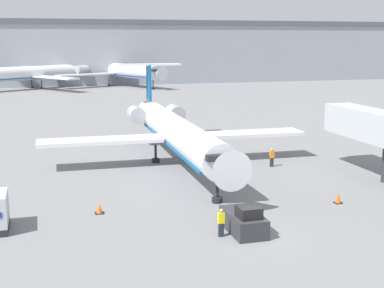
{
  "coord_description": "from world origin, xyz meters",
  "views": [
    {
      "loc": [
        -12.15,
        -28.63,
        11.84
      ],
      "look_at": [
        0.0,
        13.83,
        3.18
      ],
      "focal_mm": 50.0,
      "sensor_mm": 36.0,
      "label": 1
    }
  ],
  "objects_px": {
    "airplane_main": "(176,131)",
    "airplane_parked_far_right": "(32,73)",
    "traffic_cone_left": "(99,209)",
    "airplane_parked_far_left": "(118,70)",
    "traffic_cone_right": "(338,198)",
    "worker_near_tug": "(221,222)",
    "pushback_tug": "(244,221)",
    "worker_by_wing": "(272,157)",
    "jet_bridge": "(373,126)"
  },
  "relations": [
    {
      "from": "pushback_tug",
      "to": "airplane_parked_far_right",
      "type": "height_order",
      "value": "airplane_parked_far_right"
    },
    {
      "from": "airplane_main",
      "to": "worker_near_tug",
      "type": "bearing_deg",
      "value": -96.43
    },
    {
      "from": "worker_near_tug",
      "to": "airplane_parked_far_left",
      "type": "xyz_separation_m",
      "value": [
        9.79,
        110.1,
        3.09
      ]
    },
    {
      "from": "traffic_cone_right",
      "to": "airplane_parked_far_left",
      "type": "height_order",
      "value": "airplane_parked_far_left"
    },
    {
      "from": "traffic_cone_left",
      "to": "traffic_cone_right",
      "type": "height_order",
      "value": "traffic_cone_right"
    },
    {
      "from": "airplane_parked_far_left",
      "to": "jet_bridge",
      "type": "distance_m",
      "value": 99.99
    },
    {
      "from": "airplane_main",
      "to": "worker_by_wing",
      "type": "relative_size",
      "value": 18.03
    },
    {
      "from": "traffic_cone_left",
      "to": "airplane_parked_far_right",
      "type": "xyz_separation_m",
      "value": [
        -5.09,
        99.47,
        3.56
      ]
    },
    {
      "from": "worker_near_tug",
      "to": "traffic_cone_left",
      "type": "height_order",
      "value": "worker_near_tug"
    },
    {
      "from": "airplane_parked_far_left",
      "to": "traffic_cone_left",
      "type": "bearing_deg",
      "value": -99.02
    },
    {
      "from": "pushback_tug",
      "to": "worker_by_wing",
      "type": "xyz_separation_m",
      "value": [
        8.97,
        15.62,
        0.21
      ]
    },
    {
      "from": "airplane_main",
      "to": "traffic_cone_left",
      "type": "bearing_deg",
      "value": -123.7
    },
    {
      "from": "airplane_main",
      "to": "pushback_tug",
      "type": "height_order",
      "value": "airplane_main"
    },
    {
      "from": "airplane_main",
      "to": "traffic_cone_left",
      "type": "distance_m",
      "value": 16.28
    },
    {
      "from": "worker_near_tug",
      "to": "traffic_cone_left",
      "type": "bearing_deg",
      "value": 135.58
    },
    {
      "from": "traffic_cone_right",
      "to": "traffic_cone_left",
      "type": "bearing_deg",
      "value": 171.82
    },
    {
      "from": "worker_near_tug",
      "to": "airplane_parked_far_right",
      "type": "bearing_deg",
      "value": 96.33
    },
    {
      "from": "airplane_main",
      "to": "worker_by_wing",
      "type": "xyz_separation_m",
      "value": [
        8.35,
        -3.85,
        -2.25
      ]
    },
    {
      "from": "pushback_tug",
      "to": "worker_by_wing",
      "type": "relative_size",
      "value": 2.22
    },
    {
      "from": "worker_near_tug",
      "to": "traffic_cone_left",
      "type": "relative_size",
      "value": 2.57
    },
    {
      "from": "traffic_cone_left",
      "to": "traffic_cone_right",
      "type": "xyz_separation_m",
      "value": [
        17.16,
        -2.47,
        0.07
      ]
    },
    {
      "from": "traffic_cone_right",
      "to": "jet_bridge",
      "type": "xyz_separation_m",
      "value": [
        7.02,
        6.35,
        4.05
      ]
    },
    {
      "from": "pushback_tug",
      "to": "traffic_cone_right",
      "type": "relative_size",
      "value": 4.72
    },
    {
      "from": "airplane_parked_far_right",
      "to": "traffic_cone_left",
      "type": "bearing_deg",
      "value": -87.07
    },
    {
      "from": "traffic_cone_left",
      "to": "airplane_parked_far_right",
      "type": "height_order",
      "value": "airplane_parked_far_right"
    },
    {
      "from": "worker_by_wing",
      "to": "traffic_cone_right",
      "type": "xyz_separation_m",
      "value": [
        -0.08,
        -11.95,
        -0.53
      ]
    },
    {
      "from": "airplane_main",
      "to": "airplane_parked_far_right",
      "type": "bearing_deg",
      "value": 99.22
    },
    {
      "from": "airplane_parked_far_left",
      "to": "airplane_parked_far_right",
      "type": "xyz_separation_m",
      "value": [
        -21.54,
        -4.1,
        -0.12
      ]
    },
    {
      "from": "worker_near_tug",
      "to": "airplane_parked_far_right",
      "type": "distance_m",
      "value": 106.69
    },
    {
      "from": "airplane_parked_far_right",
      "to": "airplane_parked_far_left",
      "type": "bearing_deg",
      "value": 10.78
    },
    {
      "from": "worker_by_wing",
      "to": "traffic_cone_left",
      "type": "xyz_separation_m",
      "value": [
        -17.24,
        -9.48,
        -0.6
      ]
    },
    {
      "from": "worker_near_tug",
      "to": "traffic_cone_left",
      "type": "distance_m",
      "value": 9.34
    },
    {
      "from": "pushback_tug",
      "to": "airplane_parked_far_left",
      "type": "height_order",
      "value": "airplane_parked_far_left"
    },
    {
      "from": "airplane_main",
      "to": "pushback_tug",
      "type": "bearing_deg",
      "value": -91.82
    },
    {
      "from": "worker_by_wing",
      "to": "traffic_cone_left",
      "type": "bearing_deg",
      "value": -151.19
    },
    {
      "from": "pushback_tug",
      "to": "airplane_parked_far_left",
      "type": "xyz_separation_m",
      "value": [
        8.17,
        109.71,
        3.3
      ]
    },
    {
      "from": "pushback_tug",
      "to": "traffic_cone_right",
      "type": "bearing_deg",
      "value": 22.43
    },
    {
      "from": "worker_near_tug",
      "to": "airplane_parked_far_right",
      "type": "xyz_separation_m",
      "value": [
        -11.75,
        106.0,
        2.96
      ]
    },
    {
      "from": "worker_by_wing",
      "to": "airplane_parked_far_right",
      "type": "xyz_separation_m",
      "value": [
        -22.34,
        89.99,
        2.96
      ]
    },
    {
      "from": "pushback_tug",
      "to": "airplane_parked_far_right",
      "type": "bearing_deg",
      "value": 97.21
    },
    {
      "from": "traffic_cone_left",
      "to": "traffic_cone_right",
      "type": "relative_size",
      "value": 0.83
    },
    {
      "from": "airplane_parked_far_right",
      "to": "pushback_tug",
      "type": "bearing_deg",
      "value": -82.79
    },
    {
      "from": "traffic_cone_left",
      "to": "airplane_parked_far_right",
      "type": "distance_m",
      "value": 99.67
    },
    {
      "from": "jet_bridge",
      "to": "airplane_parked_far_left",
      "type": "bearing_deg",
      "value": 94.43
    },
    {
      "from": "airplane_parked_far_right",
      "to": "airplane_main",
      "type": "bearing_deg",
      "value": -80.78
    },
    {
      "from": "pushback_tug",
      "to": "worker_near_tug",
      "type": "bearing_deg",
      "value": -166.48
    },
    {
      "from": "worker_near_tug",
      "to": "airplane_parked_far_left",
      "type": "relative_size",
      "value": 0.05
    },
    {
      "from": "traffic_cone_left",
      "to": "airplane_parked_far_left",
      "type": "xyz_separation_m",
      "value": [
        16.45,
        103.58,
        3.69
      ]
    },
    {
      "from": "worker_near_tug",
      "to": "airplane_parked_far_right",
      "type": "height_order",
      "value": "airplane_parked_far_right"
    },
    {
      "from": "traffic_cone_right",
      "to": "worker_near_tug",
      "type": "bearing_deg",
      "value": -158.89
    }
  ]
}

